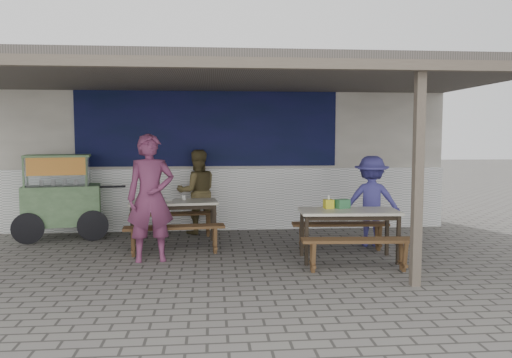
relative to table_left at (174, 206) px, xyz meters
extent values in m
plane|color=#615E58|center=(0.77, -1.64, -0.67)|extent=(60.00, 60.00, 0.00)
cube|color=beige|center=(0.77, 1.96, 1.08)|extent=(9.00, 1.20, 3.50)
cube|color=white|center=(0.77, 1.33, -0.07)|extent=(9.00, 0.10, 1.20)
cube|color=#100F46|center=(0.57, 1.35, 1.38)|extent=(5.00, 0.03, 1.60)
cube|color=#534C47|center=(0.77, -0.64, 2.08)|extent=(9.00, 4.20, 0.12)
cube|color=#675B4D|center=(0.77, -2.69, 1.98)|extent=(9.00, 0.12, 0.12)
cube|color=#675B4D|center=(3.12, -2.54, 0.68)|extent=(0.11, 0.11, 2.70)
cube|color=silver|center=(0.00, 0.00, 0.06)|extent=(1.50, 0.77, 0.04)
cube|color=black|center=(0.00, 0.00, 0.00)|extent=(1.39, 0.67, 0.06)
cube|color=black|center=(-0.64, -0.32, -0.32)|extent=(0.05, 0.05, 0.71)
cube|color=black|center=(0.68, -0.20, -0.32)|extent=(0.05, 0.05, 0.71)
cube|color=black|center=(-0.68, 0.20, -0.32)|extent=(0.05, 0.05, 0.71)
cube|color=black|center=(0.64, 0.32, -0.32)|extent=(0.05, 0.05, 0.71)
cube|color=brown|center=(0.06, -0.66, -0.24)|extent=(1.57, 0.42, 0.04)
cube|color=brown|center=(-0.56, -0.72, -0.47)|extent=(0.07, 0.28, 0.41)
cube|color=brown|center=(0.68, -0.61, -0.47)|extent=(0.07, 0.28, 0.41)
cube|color=brown|center=(-0.06, 0.66, -0.24)|extent=(1.57, 0.42, 0.04)
cube|color=brown|center=(-0.68, 0.61, -0.47)|extent=(0.07, 0.28, 0.41)
cube|color=brown|center=(0.56, 0.72, -0.47)|extent=(0.07, 0.28, 0.41)
cube|color=silver|center=(2.64, -1.24, 0.06)|extent=(1.47, 0.76, 0.04)
cube|color=black|center=(2.64, -1.24, 0.00)|extent=(1.37, 0.65, 0.06)
cube|color=black|center=(1.97, -1.47, -0.32)|extent=(0.05, 0.05, 0.71)
cube|color=black|center=(3.28, -1.55, -0.32)|extent=(0.05, 0.05, 0.71)
cube|color=black|center=(2.00, -0.92, -0.32)|extent=(0.05, 0.05, 0.71)
cube|color=black|center=(3.32, -1.00, -0.32)|extent=(0.05, 0.05, 0.71)
cube|color=brown|center=(2.61, -1.85, -0.24)|extent=(1.55, 0.37, 0.04)
cube|color=brown|center=(1.99, -1.82, -0.47)|extent=(0.07, 0.28, 0.41)
cube|color=brown|center=(3.22, -1.89, -0.47)|extent=(0.07, 0.28, 0.41)
cube|color=brown|center=(2.68, -0.62, -0.24)|extent=(1.55, 0.37, 0.04)
cube|color=brown|center=(2.07, -0.58, -0.47)|extent=(0.07, 0.28, 0.41)
cube|color=brown|center=(3.30, -0.65, -0.47)|extent=(0.07, 0.28, 0.41)
cube|color=#749F6A|center=(-2.03, 0.76, -0.05)|extent=(1.39, 0.89, 0.67)
cube|color=#749F6A|center=(-2.03, 0.76, -0.40)|extent=(1.34, 0.85, 0.05)
cylinder|color=black|center=(-2.48, 0.31, -0.40)|extent=(0.54, 0.14, 0.54)
cylinder|color=black|center=(-1.44, 0.50, -0.40)|extent=(0.54, 0.14, 0.54)
cube|color=silver|center=(-2.07, 0.75, 0.55)|extent=(1.14, 0.75, 0.53)
cube|color=#749F6A|center=(-2.07, 0.75, 0.81)|extent=(1.18, 0.80, 0.04)
cube|color=orange|center=(-2.02, 0.45, 0.64)|extent=(0.94, 0.19, 0.31)
cylinder|color=black|center=(-1.27, 0.90, 0.24)|extent=(0.67, 0.16, 0.04)
imported|color=#6D3051|center=(-0.25, -1.01, 0.26)|extent=(0.74, 0.54, 1.87)
imported|color=brown|center=(0.36, 1.02, 0.12)|extent=(0.88, 0.75, 1.58)
imported|color=#423E92|center=(3.28, -0.32, 0.08)|extent=(1.08, 0.77, 1.51)
cube|color=gold|center=(2.39, -1.04, 0.15)|extent=(0.15, 0.15, 0.13)
cube|color=#357849|center=(2.60, -1.05, 0.15)|extent=(0.24, 0.20, 0.13)
cylinder|color=silver|center=(0.16, 0.18, 0.12)|extent=(0.07, 0.07, 0.08)
imported|color=white|center=(-0.08, 0.07, 0.10)|extent=(0.24, 0.24, 0.05)
camera|label=1|loc=(0.64, -8.34, 1.17)|focal=35.00mm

